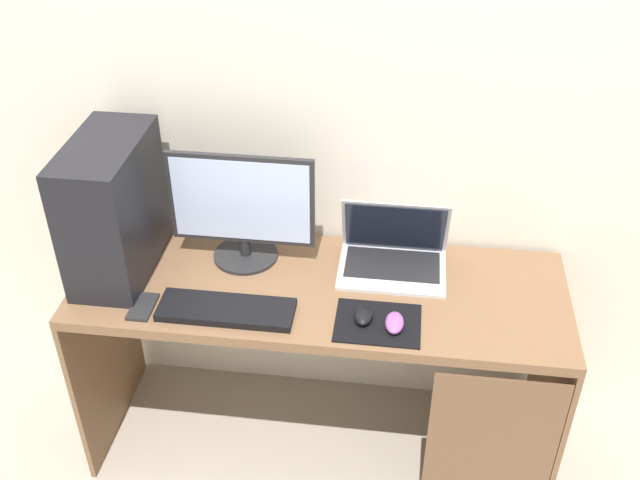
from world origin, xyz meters
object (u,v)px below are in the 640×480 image
(keyboard, at_px, (226,310))
(pc_tower, at_px, (113,208))
(monitor, at_px, (242,210))
(mouse_right, at_px, (394,323))
(mouse_left, at_px, (363,315))
(cell_phone, at_px, (143,307))
(laptop, at_px, (393,254))

(keyboard, bearing_deg, pc_tower, 154.03)
(monitor, height_order, mouse_right, monitor)
(pc_tower, distance_m, monitor, 0.41)
(mouse_left, bearing_deg, pc_tower, 168.05)
(mouse_left, xyz_separation_m, cell_phone, (-0.68, -0.03, -0.02))
(mouse_left, bearing_deg, keyboard, -177.28)
(mouse_right, height_order, cell_phone, mouse_right)
(pc_tower, height_order, laptop, pc_tower)
(keyboard, xyz_separation_m, mouse_right, (0.52, -0.01, 0.01))
(pc_tower, bearing_deg, cell_phone, -56.86)
(monitor, relative_size, keyboard, 1.14)
(keyboard, bearing_deg, mouse_right, -0.55)
(mouse_right, relative_size, cell_phone, 0.74)
(monitor, distance_m, keyboard, 0.34)
(pc_tower, bearing_deg, monitor, 13.50)
(laptop, height_order, keyboard, laptop)
(monitor, height_order, keyboard, monitor)
(laptop, bearing_deg, mouse_right, -86.18)
(laptop, distance_m, mouse_right, 0.31)
(keyboard, relative_size, mouse_right, 4.38)
(keyboard, distance_m, mouse_left, 0.42)
(laptop, relative_size, mouse_left, 3.67)
(monitor, bearing_deg, keyboard, -89.63)
(monitor, bearing_deg, pc_tower, -166.50)
(laptop, distance_m, cell_phone, 0.82)
(mouse_left, distance_m, cell_phone, 0.69)
(pc_tower, bearing_deg, mouse_left, -11.95)
(laptop, bearing_deg, cell_phone, -157.34)
(mouse_right, distance_m, cell_phone, 0.78)
(monitor, relative_size, cell_phone, 3.67)
(monitor, distance_m, cell_phone, 0.44)
(cell_phone, bearing_deg, laptop, 22.66)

